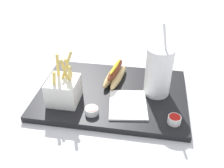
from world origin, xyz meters
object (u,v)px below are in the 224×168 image
ketchup_cup_1 (92,110)px  napkin_stack (128,105)px  fries_basket (64,90)px  ketchup_cup_2 (174,119)px  soda_cup (159,71)px  hot_dog_1 (115,74)px

ketchup_cup_1 → napkin_stack: ketchup_cup_1 is taller
fries_basket → ketchup_cup_2: (0.33, -0.05, -0.03)m
ketchup_cup_2 → soda_cup: bearing=111.1°
soda_cup → ketchup_cup_1: size_ratio=5.87×
fries_basket → ketchup_cup_2: bearing=-8.3°
soda_cup → napkin_stack: size_ratio=1.66×
fries_basket → napkin_stack: (0.20, 0.01, -0.04)m
napkin_stack → hot_dog_1: bearing=115.0°
ketchup_cup_2 → napkin_stack: size_ratio=0.27×
ketchup_cup_1 → napkin_stack: size_ratio=0.28×
soda_cup → ketchup_cup_2: 0.16m
fries_basket → ketchup_cup_1: size_ratio=4.00×
ketchup_cup_2 → fries_basket: bearing=171.7°
hot_dog_1 → ketchup_cup_1: bearing=-102.4°
soda_cup → hot_dog_1: size_ratio=1.46×
ketchup_cup_1 → ketchup_cup_2: 0.24m
hot_dog_1 → ketchup_cup_2: (0.20, -0.18, -0.01)m
soda_cup → ketchup_cup_1: bearing=-143.8°
soda_cup → napkin_stack: 0.14m
soda_cup → hot_dog_1: soda_cup is taller
ketchup_cup_2 → napkin_stack: 0.15m
fries_basket → napkin_stack: size_ratio=1.13×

